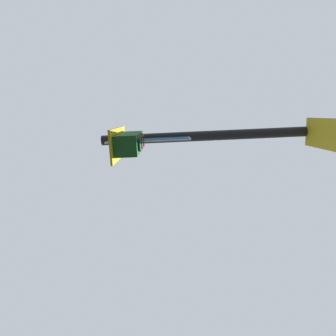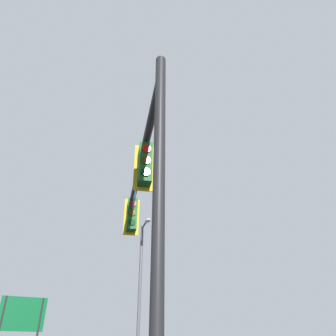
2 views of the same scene
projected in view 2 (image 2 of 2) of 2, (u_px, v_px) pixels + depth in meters
The scene contains 3 objects.
signal_pole_near at pixel (143, 189), 8.06m from camera, with size 6.30×1.62×7.00m.
highway_sign at pixel (21, 322), 18.86m from camera, with size 0.22×2.57×4.59m.
street_lamp at pixel (141, 287), 18.49m from camera, with size 1.98×0.45×8.61m.
Camera 2 is at (-11.50, -3.92, 1.63)m, focal length 35.00 mm.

